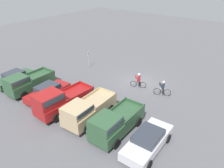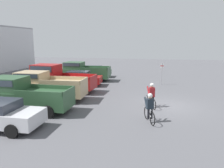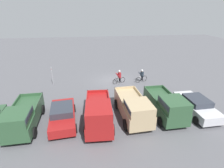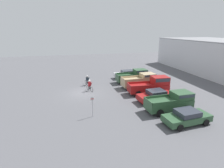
{
  "view_description": "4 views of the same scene",
  "coord_description": "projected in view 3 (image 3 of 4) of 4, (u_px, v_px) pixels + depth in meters",
  "views": [
    {
      "loc": [
        -11.03,
        19.36,
        11.31
      ],
      "look_at": [
        0.75,
        4.03,
        1.2
      ],
      "focal_mm": 35.0,
      "sensor_mm": 36.0,
      "label": 1
    },
    {
      "loc": [
        -14.92,
        0.61,
        4.35
      ],
      "look_at": [
        0.75,
        4.03,
        1.2
      ],
      "focal_mm": 35.0,
      "sensor_mm": 36.0,
      "label": 2
    },
    {
      "loc": [
        3.08,
        20.53,
        8.28
      ],
      "look_at": [
        0.75,
        4.03,
        1.2
      ],
      "focal_mm": 28.0,
      "sensor_mm": 36.0,
      "label": 3
    },
    {
      "loc": [
        23.36,
        -1.63,
        8.43
      ],
      "look_at": [
        0.75,
        4.03,
        1.2
      ],
      "focal_mm": 28.0,
      "sensor_mm": 36.0,
      "label": 4
    }
  ],
  "objects": [
    {
      "name": "ground_plane",
      "position": [
        113.0,
        80.0,
        22.34
      ],
      "size": [
        80.0,
        80.0,
        0.0
      ],
      "primitive_type": "plane",
      "color": "#56565B"
    },
    {
      "name": "pickup_truck_3",
      "position": [
        23.0,
        116.0,
        12.81
      ],
      "size": [
        2.25,
        5.08,
        2.06
      ],
      "color": "#2D5133",
      "rests_on": "ground_plane"
    },
    {
      "name": "pickup_truck_1",
      "position": [
        134.0,
        107.0,
        13.96
      ],
      "size": [
        2.38,
        5.18,
        2.11
      ],
      "color": "tan",
      "rests_on": "ground_plane"
    },
    {
      "name": "pickup_truck_2",
      "position": [
        99.0,
        113.0,
        13.08
      ],
      "size": [
        2.33,
        5.6,
        2.34
      ],
      "color": "maroon",
      "rests_on": "ground_plane"
    },
    {
      "name": "cyclist_1",
      "position": [
        142.0,
        76.0,
        21.52
      ],
      "size": [
        1.64,
        0.7,
        1.64
      ],
      "color": "black",
      "rests_on": "ground_plane"
    },
    {
      "name": "fire_lane_sign",
      "position": [
        52.0,
        74.0,
        20.53
      ],
      "size": [
        0.06,
        0.3,
        2.26
      ],
      "color": "#9E9EA3",
      "rests_on": "ground_plane"
    },
    {
      "name": "sedan_1",
      "position": [
        63.0,
        114.0,
        13.68
      ],
      "size": [
        2.34,
        4.72,
        1.43
      ],
      "color": "maroon",
      "rests_on": "ground_plane"
    },
    {
      "name": "pickup_truck_0",
      "position": [
        167.0,
        105.0,
        14.31
      ],
      "size": [
        2.24,
        5.11,
        2.15
      ],
      "color": "#2D5133",
      "rests_on": "ground_plane"
    },
    {
      "name": "cyclist_0",
      "position": [
        119.0,
        77.0,
        21.14
      ],
      "size": [
        1.65,
        0.71,
        1.67
      ],
      "color": "black",
      "rests_on": "ground_plane"
    },
    {
      "name": "sedan_0",
      "position": [
        196.0,
        105.0,
        14.99
      ],
      "size": [
        2.12,
        4.76,
        1.44
      ],
      "color": "silver",
      "rests_on": "ground_plane"
    }
  ]
}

